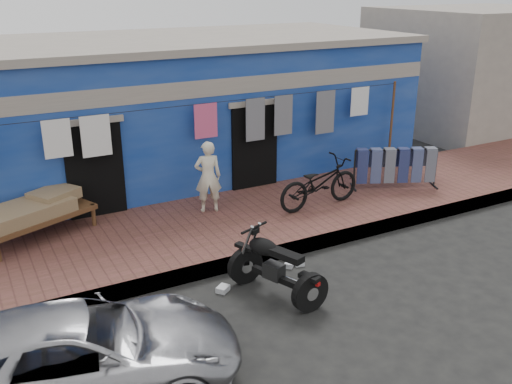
{
  "coord_description": "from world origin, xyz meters",
  "views": [
    {
      "loc": [
        -4.44,
        -6.2,
        4.63
      ],
      "look_at": [
        0.0,
        2.0,
        1.15
      ],
      "focal_mm": 40.0,
      "sensor_mm": 36.0,
      "label": 1
    }
  ],
  "objects_px": {
    "bicycle": "(319,178)",
    "motorcycle": "(276,266)",
    "jeans_rack": "(395,167)",
    "car": "(77,353)",
    "seated_person": "(208,177)",
    "charpoy": "(36,218)"
  },
  "relations": [
    {
      "from": "seated_person",
      "to": "charpoy",
      "type": "height_order",
      "value": "seated_person"
    },
    {
      "from": "seated_person",
      "to": "jeans_rack",
      "type": "height_order",
      "value": "seated_person"
    },
    {
      "from": "motorcycle",
      "to": "charpoy",
      "type": "height_order",
      "value": "motorcycle"
    },
    {
      "from": "charpoy",
      "to": "motorcycle",
      "type": "bearing_deg",
      "value": -49.6
    },
    {
      "from": "bicycle",
      "to": "motorcycle",
      "type": "height_order",
      "value": "bicycle"
    },
    {
      "from": "motorcycle",
      "to": "charpoy",
      "type": "xyz_separation_m",
      "value": [
        -2.97,
        3.49,
        0.09
      ]
    },
    {
      "from": "car",
      "to": "jeans_rack",
      "type": "xyz_separation_m",
      "value": [
        7.66,
        3.25,
        0.16
      ]
    },
    {
      "from": "bicycle",
      "to": "jeans_rack",
      "type": "relative_size",
      "value": 0.99
    },
    {
      "from": "bicycle",
      "to": "charpoy",
      "type": "relative_size",
      "value": 0.8
    },
    {
      "from": "bicycle",
      "to": "motorcycle",
      "type": "bearing_deg",
      "value": 130.39
    },
    {
      "from": "bicycle",
      "to": "charpoy",
      "type": "height_order",
      "value": "bicycle"
    },
    {
      "from": "seated_person",
      "to": "motorcycle",
      "type": "height_order",
      "value": "seated_person"
    },
    {
      "from": "motorcycle",
      "to": "jeans_rack",
      "type": "distance_m",
      "value": 5.12
    },
    {
      "from": "car",
      "to": "charpoy",
      "type": "distance_m",
      "value": 4.3
    },
    {
      "from": "seated_person",
      "to": "bicycle",
      "type": "distance_m",
      "value": 2.25
    },
    {
      "from": "bicycle",
      "to": "car",
      "type": "bearing_deg",
      "value": 115.4
    },
    {
      "from": "motorcycle",
      "to": "seated_person",
      "type": "bearing_deg",
      "value": 64.65
    },
    {
      "from": "car",
      "to": "seated_person",
      "type": "xyz_separation_m",
      "value": [
        3.43,
        3.95,
        0.42
      ]
    },
    {
      "from": "car",
      "to": "seated_person",
      "type": "distance_m",
      "value": 5.24
    },
    {
      "from": "bicycle",
      "to": "charpoy",
      "type": "bearing_deg",
      "value": 73.38
    },
    {
      "from": "car",
      "to": "motorcycle",
      "type": "height_order",
      "value": "car"
    },
    {
      "from": "car",
      "to": "motorcycle",
      "type": "distance_m",
      "value": 3.26
    }
  ]
}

